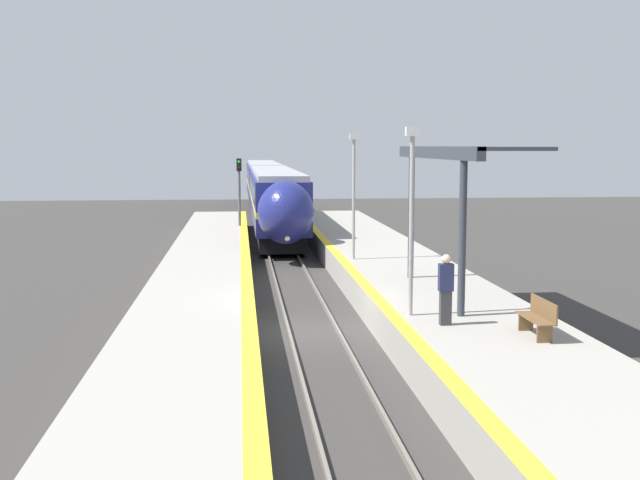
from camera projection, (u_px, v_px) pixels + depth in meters
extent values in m
plane|color=#383533|center=(313.00, 332.00, 23.72)|extent=(120.00, 120.00, 0.00)
cube|color=slate|center=(288.00, 330.00, 23.64)|extent=(0.08, 90.00, 0.15)
cube|color=slate|center=(337.00, 329.00, 23.78)|extent=(0.08, 90.00, 0.15)
cube|color=black|center=(275.00, 225.00, 48.91)|extent=(2.39, 20.06, 0.88)
cube|color=navy|center=(275.00, 211.00, 48.81)|extent=(2.72, 21.80, 0.93)
cube|color=yellow|center=(274.00, 200.00, 48.73)|extent=(2.73, 21.80, 0.32)
cube|color=navy|center=(274.00, 186.00, 48.63)|extent=(2.72, 21.80, 1.41)
cube|color=black|center=(274.00, 187.00, 48.64)|extent=(2.75, 20.06, 0.78)
cube|color=#9E9EA3|center=(274.00, 172.00, 48.53)|extent=(2.45, 21.80, 0.30)
cylinder|color=black|center=(267.00, 245.00, 41.10)|extent=(0.12, 0.88, 0.88)
cylinder|color=black|center=(295.00, 244.00, 41.24)|extent=(0.12, 0.88, 0.88)
cylinder|color=black|center=(266.00, 240.00, 43.27)|extent=(0.12, 0.88, 0.88)
cylinder|color=black|center=(293.00, 239.00, 43.42)|extent=(0.12, 0.88, 0.88)
cylinder|color=black|center=(260.00, 221.00, 54.46)|extent=(0.12, 0.88, 0.88)
cylinder|color=black|center=(282.00, 220.00, 54.60)|extent=(0.12, 0.88, 0.88)
cylinder|color=black|center=(260.00, 218.00, 56.63)|extent=(0.12, 0.88, 0.88)
cylinder|color=black|center=(280.00, 218.00, 56.78)|extent=(0.12, 0.88, 0.88)
ellipsoid|color=navy|center=(286.00, 212.00, 36.91)|extent=(2.61, 3.10, 2.93)
ellipsoid|color=black|center=(286.00, 203.00, 36.48)|extent=(1.90, 1.81, 1.49)
sphere|color=#F9F4CC|center=(287.00, 239.00, 35.89)|extent=(0.24, 0.24, 0.24)
cube|color=black|center=(263.00, 201.00, 71.25)|extent=(2.39, 20.06, 0.88)
cube|color=navy|center=(263.00, 190.00, 71.14)|extent=(2.72, 21.80, 0.93)
cube|color=yellow|center=(263.00, 183.00, 71.07)|extent=(2.73, 21.80, 0.32)
cube|color=navy|center=(263.00, 174.00, 70.97)|extent=(2.72, 21.80, 1.41)
cube|color=black|center=(263.00, 174.00, 70.98)|extent=(2.75, 20.06, 0.78)
cube|color=#9E9EA3|center=(263.00, 164.00, 70.87)|extent=(2.45, 21.80, 0.30)
cylinder|color=black|center=(257.00, 210.00, 63.44)|extent=(0.12, 0.88, 0.88)
cylinder|color=black|center=(276.00, 210.00, 63.58)|extent=(0.12, 0.88, 0.88)
cylinder|color=black|center=(257.00, 208.00, 65.61)|extent=(0.12, 0.88, 0.88)
cylinder|color=black|center=(274.00, 208.00, 65.75)|extent=(0.12, 0.88, 0.88)
cylinder|color=black|center=(254.00, 199.00, 76.80)|extent=(0.12, 0.88, 0.88)
cylinder|color=black|center=(269.00, 199.00, 76.94)|extent=(0.12, 0.88, 0.88)
cylinder|color=black|center=(254.00, 197.00, 78.97)|extent=(0.12, 0.88, 0.88)
cylinder|color=black|center=(268.00, 197.00, 79.11)|extent=(0.12, 0.88, 0.88)
cube|color=#9E998E|center=(442.00, 312.00, 24.05)|extent=(4.39, 64.00, 1.01)
cube|color=yellow|center=(376.00, 297.00, 23.79)|extent=(0.40, 64.00, 0.01)
cube|color=#9E998E|center=(195.00, 318.00, 23.32)|extent=(3.47, 64.00, 1.01)
cube|color=yellow|center=(248.00, 299.00, 23.41)|extent=(0.40, 64.00, 0.01)
cube|color=brown|center=(545.00, 334.00, 18.24)|extent=(0.36, 0.06, 0.42)
cube|color=brown|center=(526.00, 322.00, 19.43)|extent=(0.36, 0.06, 0.42)
cube|color=brown|center=(535.00, 318.00, 18.81)|extent=(0.44, 1.61, 0.03)
cube|color=brown|center=(544.00, 308.00, 18.80)|extent=(0.04, 1.61, 0.44)
cube|color=#333338|center=(445.00, 308.00, 20.03)|extent=(0.28, 0.20, 0.87)
cube|color=navy|center=(446.00, 277.00, 19.94)|extent=(0.36, 0.22, 0.69)
sphere|color=beige|center=(446.00, 259.00, 19.89)|extent=(0.23, 0.23, 0.23)
cylinder|color=#59595E|center=(239.00, 207.00, 45.01)|extent=(0.14, 0.14, 4.09)
cube|color=black|center=(239.00, 165.00, 44.73)|extent=(0.28, 0.20, 0.70)
sphere|color=#1ED833|center=(239.00, 162.00, 44.60)|extent=(0.14, 0.14, 0.14)
sphere|color=#330A0A|center=(239.00, 168.00, 44.64)|extent=(0.14, 0.14, 0.14)
cylinder|color=#9E9EA3|center=(411.00, 227.00, 20.97)|extent=(0.12, 0.12, 4.72)
cube|color=silver|center=(413.00, 131.00, 20.69)|extent=(0.36, 0.20, 0.24)
cylinder|color=#9E9EA3|center=(354.00, 200.00, 31.54)|extent=(0.12, 0.12, 4.72)
cube|color=silver|center=(354.00, 136.00, 31.25)|extent=(0.36, 0.20, 0.24)
cylinder|color=#333842|center=(462.00, 237.00, 20.91)|extent=(0.20, 0.20, 4.17)
cylinder|color=#333842|center=(411.00, 217.00, 27.13)|extent=(0.20, 0.20, 4.17)
cube|color=#333842|center=(435.00, 152.00, 23.77)|extent=(0.24, 9.29, 0.36)
cube|color=#333842|center=(464.00, 148.00, 23.84)|extent=(2.00, 9.29, 0.10)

